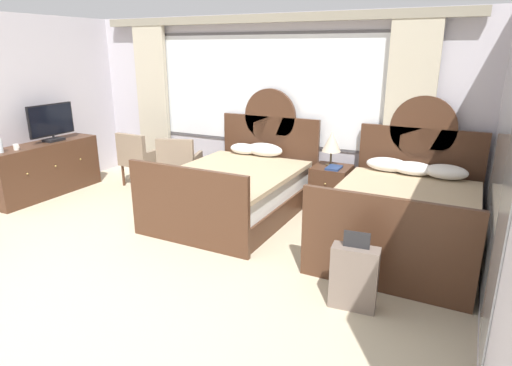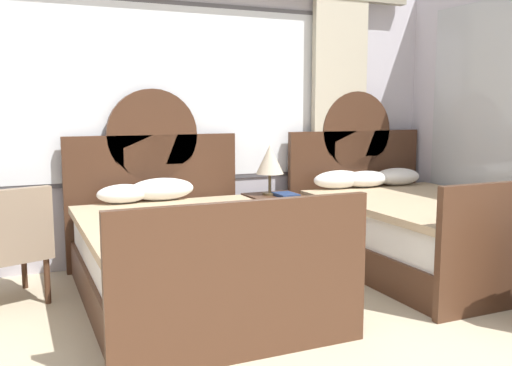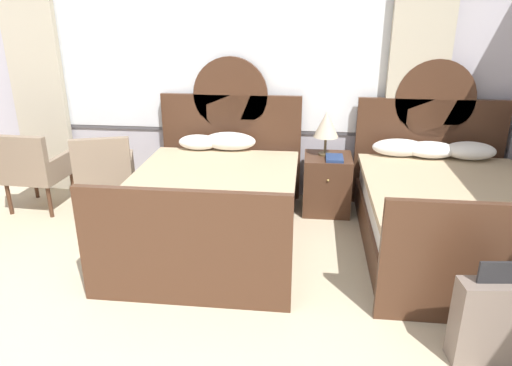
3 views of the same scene
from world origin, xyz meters
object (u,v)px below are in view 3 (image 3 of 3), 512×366
bed_near_window (214,202)px  nightstand_between_beds (327,184)px  armchair_by_window_centre (33,168)px  suitcase_on_floor (486,322)px  armchair_by_window_left (105,170)px  table_lamp_on_nightstand (326,125)px  book_on_nightstand (334,158)px  bed_near_mirror (450,212)px

bed_near_window → nightstand_between_beds: size_ratio=3.57×
armchair_by_window_centre → suitcase_on_floor: 4.56m
nightstand_between_beds → armchair_by_window_left: bearing=-172.0°
table_lamp_on_nightstand → armchair_by_window_left: table_lamp_on_nightstand is taller
suitcase_on_floor → nightstand_between_beds: bearing=112.3°
nightstand_between_beds → armchair_by_window_centre: size_ratio=0.71×
nightstand_between_beds → book_on_nightstand: book_on_nightstand is taller
nightstand_between_beds → suitcase_on_floor: (0.93, -2.27, -0.02)m
bed_near_window → suitcase_on_floor: bearing=-36.8°
armchair_by_window_left → table_lamp_on_nightstand: bearing=9.2°
nightstand_between_beds → armchair_by_window_left: 2.41m
table_lamp_on_nightstand → armchair_by_window_centre: 3.21m
nightstand_between_beds → armchair_by_window_left: (-2.38, -0.33, 0.18)m
table_lamp_on_nightstand → armchair_by_window_centre: (-3.15, -0.38, -0.47)m
armchair_by_window_centre → armchair_by_window_left: bearing=0.3°
bed_near_window → armchair_by_window_left: bearing=161.8°
suitcase_on_floor → bed_near_window: bearing=143.2°
book_on_nightstand → nightstand_between_beds: bearing=120.9°
bed_near_window → table_lamp_on_nightstand: (1.07, 0.80, 0.60)m
nightstand_between_beds → suitcase_on_floor: size_ratio=0.87×
armchair_by_window_left → suitcase_on_floor: size_ratio=1.23×
book_on_nightstand → bed_near_window: bearing=-150.8°
book_on_nightstand → table_lamp_on_nightstand: bearing=123.0°
bed_near_window → bed_near_mirror: size_ratio=1.00×
book_on_nightstand → suitcase_on_floor: size_ratio=0.36×
table_lamp_on_nightstand → book_on_nightstand: table_lamp_on_nightstand is taller
bed_near_mirror → armchair_by_window_left: bearing=173.3°
nightstand_between_beds → armchair_by_window_centre: (-3.18, -0.34, 0.18)m
book_on_nightstand → suitcase_on_floor: (0.87, -2.17, -0.35)m
bed_near_window → book_on_nightstand: bed_near_window is taller
bed_near_window → suitcase_on_floor: (2.04, -1.52, -0.07)m
bed_near_mirror → suitcase_on_floor: 1.55m
table_lamp_on_nightstand → book_on_nightstand: (0.10, -0.15, -0.32)m
book_on_nightstand → suitcase_on_floor: suitcase_on_floor is taller
bed_near_window → book_on_nightstand: 1.36m
bed_near_mirror → book_on_nightstand: bed_near_mirror is taller
bed_near_window → armchair_by_window_centre: bed_near_window is taller
table_lamp_on_nightstand → book_on_nightstand: bearing=-57.0°
book_on_nightstand → armchair_by_window_centre: armchair_by_window_centre is taller
suitcase_on_floor → table_lamp_on_nightstand: bearing=112.7°
armchair_by_window_centre → book_on_nightstand: bearing=4.1°
table_lamp_on_nightstand → armchair_by_window_centre: bearing=-173.0°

